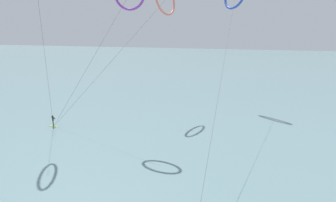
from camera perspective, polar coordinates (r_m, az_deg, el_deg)
The scene contains 2 objects.
sea_water at distance 110.09m, azimuth 13.28°, elevation 5.72°, with size 400.00×200.00×0.08m, color slate.
surfer_lime at distance 46.95m, azimuth -20.15°, elevation -3.46°, with size 1.40×0.73×1.70m.
Camera 1 is at (7.44, -3.74, 13.58)m, focal length 33.57 mm.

